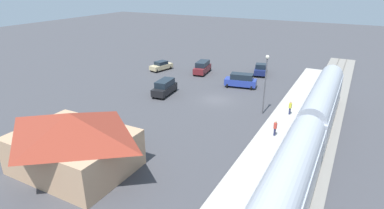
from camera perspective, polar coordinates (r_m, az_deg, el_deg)
ground_plane at (r=44.92m, az=4.44°, el=0.84°), size 200.00×200.00×0.00m
railway_track at (r=41.77m, az=22.29°, el=-2.30°), size 4.80×70.00×0.30m
platform at (r=42.19m, az=16.95°, el=-1.26°), size 3.20×46.00×0.30m
passenger_train at (r=30.05m, az=20.24°, el=-5.49°), size 2.93×37.49×4.98m
station_building at (r=29.53m, az=-20.78°, el=-6.12°), size 10.78×8.21×5.43m
pedestrian_on_platform at (r=40.72m, az=17.34°, el=-0.42°), size 0.36×0.36×1.71m
pedestrian_waiting_far at (r=34.75m, az=14.81°, el=-3.99°), size 0.36×0.36×1.71m
suv_maroon at (r=57.54m, az=1.88°, el=6.75°), size 2.63×5.13×2.22m
suv_blue at (r=50.42m, az=8.84°, el=4.36°), size 5.18×3.07×2.22m
sedan_tan at (r=59.94m, az=-5.59°, el=7.00°), size 2.86×4.81×1.74m
suv_black at (r=46.68m, az=-4.98°, el=3.13°), size 2.48×5.08×2.22m
pickup_navy at (r=58.32m, az=12.32°, el=6.35°), size 3.10×5.70×2.14m
light_pole_near_platform at (r=39.58m, az=13.17°, el=4.75°), size 0.44×0.44×7.57m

